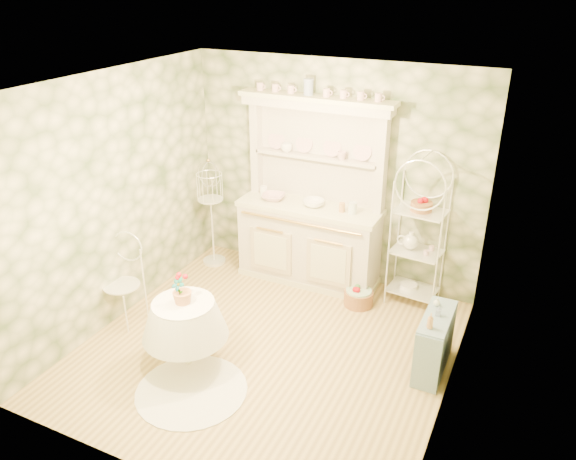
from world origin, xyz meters
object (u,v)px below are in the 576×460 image
at_px(round_table, 186,331).
at_px(cafe_chair, 121,285).
at_px(side_shelf, 434,344).
at_px(birdcage_stand, 211,209).
at_px(bakers_rack, 419,226).
at_px(floor_basket, 358,297).
at_px(kitchen_dresser, 310,195).

height_order(round_table, cafe_chair, cafe_chair).
relative_size(side_shelf, birdcage_stand, 0.43).
relative_size(round_table, cafe_chair, 0.86).
relative_size(bakers_rack, floor_basket, 6.13).
bearing_deg(round_table, bakers_rack, 51.19).
xyz_separation_m(side_shelf, floor_basket, (-1.03, 0.80, -0.19)).
bearing_deg(bakers_rack, side_shelf, -61.33).
height_order(kitchen_dresser, round_table, kitchen_dresser).
relative_size(kitchen_dresser, cafe_chair, 2.53).
distance_m(round_table, cafe_chair, 1.13).
bearing_deg(birdcage_stand, bakers_rack, 4.30).
xyz_separation_m(bakers_rack, birdcage_stand, (-2.64, -0.20, -0.19)).
bearing_deg(floor_basket, round_table, -123.64).
relative_size(side_shelf, cafe_chair, 0.74).
distance_m(bakers_rack, floor_basket, 1.09).
relative_size(bakers_rack, cafe_chair, 2.14).
bearing_deg(side_shelf, birdcage_stand, 169.61).
xyz_separation_m(kitchen_dresser, birdcage_stand, (-1.32, -0.14, -0.37)).
bearing_deg(cafe_chair, bakers_rack, 22.54).
height_order(bakers_rack, side_shelf, bakers_rack).
xyz_separation_m(cafe_chair, birdcage_stand, (0.15, 1.60, 0.32)).
height_order(bakers_rack, floor_basket, bakers_rack).
bearing_deg(kitchen_dresser, bakers_rack, 2.51).
bearing_deg(birdcage_stand, round_table, -64.63).
bearing_deg(cafe_chair, side_shelf, 0.64).
height_order(bakers_rack, birdcage_stand, bakers_rack).
distance_m(side_shelf, round_table, 2.42).
height_order(cafe_chair, birdcage_stand, birdcage_stand).
bearing_deg(kitchen_dresser, round_table, -100.90).
bearing_deg(bakers_rack, round_table, -123.06).
height_order(bakers_rack, cafe_chair, bakers_rack).
bearing_deg(kitchen_dresser, side_shelf, -31.47).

